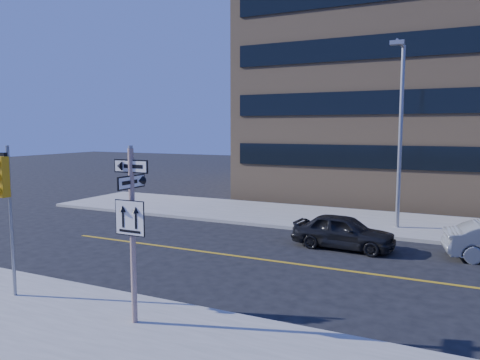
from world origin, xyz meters
The scene contains 6 objects.
ground centered at (0.00, 0.00, 0.00)m, with size 120.00×120.00×0.00m, color black.
sign_pole centered at (0.00, -2.51, 2.44)m, with size 0.92×0.92×4.06m.
traffic_signal centered at (-4.00, -2.66, 3.03)m, with size 0.32×0.45×4.00m.
parked_car_a centered at (2.57, 6.77, 0.66)m, with size 3.87×1.56×1.32m, color black.
streetlight_a centered at (4.00, 10.76, 4.76)m, with size 0.55×2.25×8.00m.
building_brick centered at (2.00, 25.00, 9.00)m, with size 18.00×18.00×18.00m, color #A5845B.
Camera 1 is at (6.70, -10.72, 4.59)m, focal length 35.00 mm.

